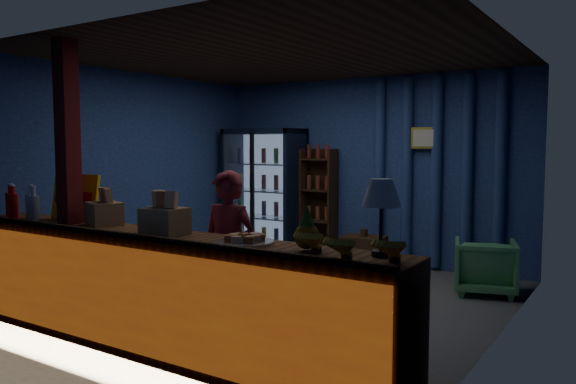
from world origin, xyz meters
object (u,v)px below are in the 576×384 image
(green_chair, at_px, (485,266))
(pastry_tray, at_px, (246,241))
(shopkeeper, at_px, (228,256))
(table_lamp, at_px, (381,196))

(green_chair, height_order, pastry_tray, pastry_tray)
(green_chair, bearing_deg, shopkeeper, 45.20)
(shopkeeper, distance_m, pastry_tray, 0.79)
(pastry_tray, bearing_deg, shopkeeper, 139.12)
(shopkeeper, bearing_deg, green_chair, 56.04)
(table_lamp, bearing_deg, pastry_tray, -174.44)
(shopkeeper, xyz_separation_m, table_lamp, (1.56, -0.39, 0.62))
(green_chair, relative_size, pastry_tray, 1.62)
(green_chair, distance_m, pastry_tray, 3.40)
(shopkeeper, bearing_deg, table_lamp, -19.28)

